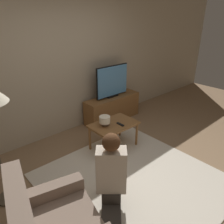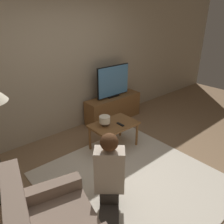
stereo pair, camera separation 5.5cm
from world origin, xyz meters
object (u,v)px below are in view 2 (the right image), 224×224
at_px(coffee_table, 114,127).
at_px(tv, 113,81).
at_px(person_kneeling, 109,172).
at_px(table_lamp, 105,120).

bearing_deg(coffee_table, tv, 49.54).
relative_size(coffee_table, person_kneeling, 0.78).
xyz_separation_m(tv, coffee_table, (-0.73, -0.86, -0.46)).
height_order(tv, table_lamp, tv).
xyz_separation_m(coffee_table, table_lamp, (-0.16, 0.04, 0.16)).
height_order(tv, coffee_table, tv).
height_order(coffee_table, person_kneeling, person_kneeling).
relative_size(person_kneeling, table_lamp, 5.54).
distance_m(person_kneeling, table_lamp, 1.20).
relative_size(tv, coffee_table, 1.05).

